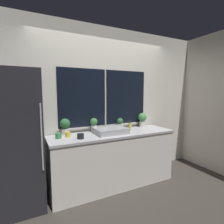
{
  "coord_description": "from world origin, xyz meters",
  "views": [
    {
      "loc": [
        -1.28,
        -2.24,
        1.57
      ],
      "look_at": [
        -0.03,
        0.29,
        1.25
      ],
      "focal_mm": 28.0,
      "sensor_mm": 36.0,
      "label": 1
    }
  ],
  "objects_px": {
    "mug_yellow": "(68,134)",
    "mug_green": "(58,136)",
    "potted_plant_center_left": "(94,124)",
    "potted_plant_far_right": "(142,119)",
    "sink": "(111,131)",
    "soap_bottle": "(130,127)",
    "potted_plant_center_right": "(120,124)",
    "mug_black": "(81,136)",
    "refrigerator": "(16,141)",
    "potted_plant_far_left": "(65,126)"
  },
  "relations": [
    {
      "from": "mug_yellow",
      "to": "mug_green",
      "type": "xyz_separation_m",
      "value": [
        -0.14,
        -0.02,
        -0.0
      ]
    },
    {
      "from": "potted_plant_center_left",
      "to": "mug_yellow",
      "type": "relative_size",
      "value": 2.99
    },
    {
      "from": "potted_plant_far_right",
      "to": "potted_plant_center_left",
      "type": "bearing_deg",
      "value": 180.0
    },
    {
      "from": "sink",
      "to": "soap_bottle",
      "type": "distance_m",
      "value": 0.36
    },
    {
      "from": "mug_green",
      "to": "sink",
      "type": "bearing_deg",
      "value": -4.15
    },
    {
      "from": "sink",
      "to": "potted_plant_center_left",
      "type": "bearing_deg",
      "value": 132.25
    },
    {
      "from": "mug_yellow",
      "to": "potted_plant_center_right",
      "type": "bearing_deg",
      "value": 8.85
    },
    {
      "from": "mug_black",
      "to": "potted_plant_center_right",
      "type": "bearing_deg",
      "value": 21.69
    },
    {
      "from": "refrigerator",
      "to": "potted_plant_center_right",
      "type": "distance_m",
      "value": 1.68
    },
    {
      "from": "mug_green",
      "to": "potted_plant_far_right",
      "type": "bearing_deg",
      "value": 5.97
    },
    {
      "from": "potted_plant_far_left",
      "to": "mug_black",
      "type": "xyz_separation_m",
      "value": [
        0.15,
        -0.33,
        -0.11
      ]
    },
    {
      "from": "mug_black",
      "to": "sink",
      "type": "bearing_deg",
      "value": 10.94
    },
    {
      "from": "potted_plant_far_right",
      "to": "mug_black",
      "type": "bearing_deg",
      "value": -165.99
    },
    {
      "from": "potted_plant_center_right",
      "to": "soap_bottle",
      "type": "bearing_deg",
      "value": -74.7
    },
    {
      "from": "potted_plant_far_right",
      "to": "mug_black",
      "type": "relative_size",
      "value": 2.81
    },
    {
      "from": "potted_plant_center_left",
      "to": "mug_green",
      "type": "relative_size",
      "value": 2.82
    },
    {
      "from": "mug_green",
      "to": "mug_yellow",
      "type": "bearing_deg",
      "value": 6.72
    },
    {
      "from": "potted_plant_far_left",
      "to": "soap_bottle",
      "type": "xyz_separation_m",
      "value": [
        1.05,
        -0.23,
        -0.07
      ]
    },
    {
      "from": "refrigerator",
      "to": "potted_plant_far_right",
      "type": "relative_size",
      "value": 6.94
    },
    {
      "from": "potted_plant_center_right",
      "to": "potted_plant_far_right",
      "type": "xyz_separation_m",
      "value": [
        0.5,
        0.0,
        0.06
      ]
    },
    {
      "from": "mug_yellow",
      "to": "soap_bottle",
      "type": "bearing_deg",
      "value": -4.42
    },
    {
      "from": "soap_bottle",
      "to": "mug_black",
      "type": "xyz_separation_m",
      "value": [
        -0.9,
        -0.1,
        -0.04
      ]
    },
    {
      "from": "mug_black",
      "to": "mug_green",
      "type": "bearing_deg",
      "value": 149.98
    },
    {
      "from": "refrigerator",
      "to": "mug_black",
      "type": "distance_m",
      "value": 0.85
    },
    {
      "from": "mug_black",
      "to": "mug_green",
      "type": "height_order",
      "value": "mug_green"
    },
    {
      "from": "potted_plant_center_right",
      "to": "potted_plant_far_right",
      "type": "height_order",
      "value": "potted_plant_far_right"
    },
    {
      "from": "potted_plant_far_left",
      "to": "mug_green",
      "type": "bearing_deg",
      "value": -128.46
    },
    {
      "from": "soap_bottle",
      "to": "mug_black",
      "type": "height_order",
      "value": "soap_bottle"
    },
    {
      "from": "sink",
      "to": "mug_green",
      "type": "relative_size",
      "value": 6.19
    },
    {
      "from": "soap_bottle",
      "to": "mug_black",
      "type": "relative_size",
      "value": 1.94
    },
    {
      "from": "potted_plant_far_left",
      "to": "potted_plant_center_left",
      "type": "bearing_deg",
      "value": 0.0
    },
    {
      "from": "potted_plant_far_left",
      "to": "mug_yellow",
      "type": "height_order",
      "value": "potted_plant_far_left"
    },
    {
      "from": "potted_plant_center_left",
      "to": "potted_plant_center_right",
      "type": "height_order",
      "value": "potted_plant_center_left"
    },
    {
      "from": "potted_plant_center_right",
      "to": "mug_black",
      "type": "distance_m",
      "value": 0.9
    },
    {
      "from": "sink",
      "to": "mug_yellow",
      "type": "xyz_separation_m",
      "value": [
        -0.68,
        0.08,
        -0.01
      ]
    },
    {
      "from": "potted_plant_far_left",
      "to": "potted_plant_far_right",
      "type": "xyz_separation_m",
      "value": [
        1.48,
        0.0,
        0.01
      ]
    },
    {
      "from": "refrigerator",
      "to": "mug_black",
      "type": "bearing_deg",
      "value": -10.38
    },
    {
      "from": "potted_plant_far_left",
      "to": "potted_plant_far_right",
      "type": "height_order",
      "value": "potted_plant_far_right"
    },
    {
      "from": "potted_plant_center_left",
      "to": "soap_bottle",
      "type": "distance_m",
      "value": 0.62
    },
    {
      "from": "refrigerator",
      "to": "potted_plant_center_left",
      "type": "distance_m",
      "value": 1.18
    },
    {
      "from": "potted_plant_center_left",
      "to": "potted_plant_center_right",
      "type": "bearing_deg",
      "value": -0.0
    },
    {
      "from": "potted_plant_center_right",
      "to": "potted_plant_far_right",
      "type": "relative_size",
      "value": 0.76
    },
    {
      "from": "potted_plant_center_left",
      "to": "mug_green",
      "type": "distance_m",
      "value": 0.64
    },
    {
      "from": "potted_plant_far_right",
      "to": "soap_bottle",
      "type": "xyz_separation_m",
      "value": [
        -0.43,
        -0.23,
        -0.08
      ]
    },
    {
      "from": "soap_bottle",
      "to": "sink",
      "type": "bearing_deg",
      "value": 179.25
    },
    {
      "from": "sink",
      "to": "potted_plant_center_right",
      "type": "bearing_deg",
      "value": 37.51
    },
    {
      "from": "refrigerator",
      "to": "mug_green",
      "type": "height_order",
      "value": "refrigerator"
    },
    {
      "from": "mug_black",
      "to": "mug_yellow",
      "type": "xyz_separation_m",
      "value": [
        -0.14,
        0.18,
        0.0
      ]
    },
    {
      "from": "potted_plant_far_right",
      "to": "mug_green",
      "type": "relative_size",
      "value": 3.19
    },
    {
      "from": "potted_plant_far_left",
      "to": "potted_plant_center_right",
      "type": "xyz_separation_m",
      "value": [
        0.99,
        -0.0,
        -0.05
      ]
    }
  ]
}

